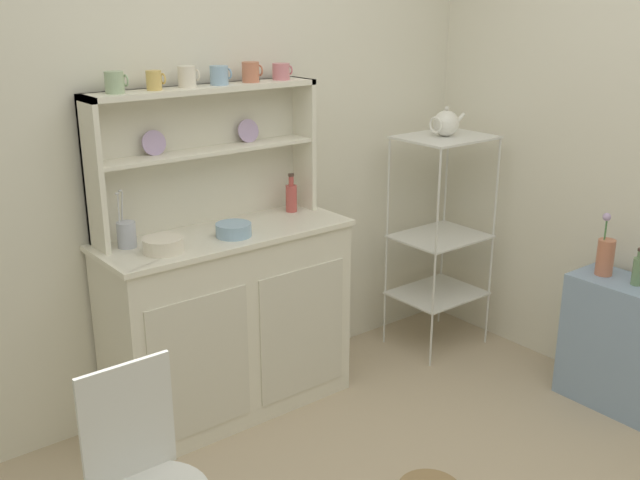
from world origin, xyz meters
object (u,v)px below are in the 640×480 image
(bowl_mixing_large, at_px, (163,245))
(porcelain_teapot, at_px, (446,123))
(hutch_cabinet, at_px, (229,321))
(cup_sage_0, at_px, (115,82))
(jam_bottle, at_px, (291,197))
(utensil_jar, at_px, (126,234))
(flower_vase, at_px, (605,254))
(oil_bottle, at_px, (638,270))
(hutch_shelf_unit, at_px, (203,144))
(side_shelf_blue, at_px, (618,343))
(wire_chair, at_px, (142,470))
(bakers_rack, at_px, (441,221))

(bowl_mixing_large, relative_size, porcelain_teapot, 0.74)
(hutch_cabinet, distance_m, cup_sage_0, 1.20)
(jam_bottle, height_order, utensil_jar, utensil_jar)
(hutch_cabinet, xyz_separation_m, cup_sage_0, (-0.41, 0.12, 1.12))
(flower_vase, relative_size, oil_bottle, 1.73)
(hutch_shelf_unit, distance_m, side_shelf_blue, 2.19)
(hutch_cabinet, xyz_separation_m, porcelain_teapot, (1.30, -0.11, 0.81))
(utensil_jar, xyz_separation_m, flower_vase, (1.94, -1.07, -0.22))
(wire_chair, bearing_deg, oil_bottle, -5.50)
(wire_chair, bearing_deg, bowl_mixing_large, 58.70)
(hutch_shelf_unit, xyz_separation_m, bowl_mixing_large, (-0.34, -0.24, -0.35))
(bowl_mixing_large, height_order, flower_vase, bowl_mixing_large)
(wire_chair, bearing_deg, jam_bottle, 38.04)
(oil_bottle, bearing_deg, side_shelf_blue, 90.00)
(hutch_shelf_unit, distance_m, wire_chair, 1.55)
(wire_chair, bearing_deg, porcelain_teapot, 20.75)
(wire_chair, bearing_deg, hutch_cabinet, 47.00)
(bakers_rack, height_order, bowl_mixing_large, bakers_rack)
(flower_vase, xyz_separation_m, oil_bottle, (0.00, -0.17, -0.03))
(utensil_jar, distance_m, flower_vase, 2.22)
(bowl_mixing_large, bearing_deg, porcelain_teapot, -1.44)
(flower_vase, bearing_deg, hutch_cabinet, 146.64)
(bowl_mixing_large, distance_m, utensil_jar, 0.18)
(porcelain_teapot, relative_size, oil_bottle, 1.28)
(bowl_mixing_large, distance_m, porcelain_teapot, 1.68)
(wire_chair, relative_size, oil_bottle, 4.77)
(utensil_jar, bearing_deg, cup_sage_0, 60.46)
(side_shelf_blue, relative_size, wire_chair, 0.75)
(bowl_mixing_large, bearing_deg, flower_vase, -26.40)
(bakers_rack, xyz_separation_m, flower_vase, (0.20, -0.87, 0.01))
(cup_sage_0, bearing_deg, hutch_shelf_unit, 5.79)
(wire_chair, relative_size, bowl_mixing_large, 5.02)
(porcelain_teapot, bearing_deg, hutch_cabinet, 174.97)
(porcelain_teapot, bearing_deg, cup_sage_0, 172.12)
(cup_sage_0, xyz_separation_m, oil_bottle, (1.91, -1.28, -0.87))
(hutch_shelf_unit, relative_size, oil_bottle, 6.15)
(hutch_cabinet, bearing_deg, jam_bottle, 11.24)
(side_shelf_blue, relative_size, utensil_jar, 2.59)
(hutch_cabinet, distance_m, bowl_mixing_large, 0.59)
(utensil_jar, relative_size, oil_bottle, 1.38)
(hutch_cabinet, height_order, bowl_mixing_large, bowl_mixing_large)
(side_shelf_blue, bearing_deg, porcelain_teapot, 101.49)
(bowl_mixing_large, relative_size, flower_vase, 0.55)
(utensil_jar, bearing_deg, flower_vase, -28.87)
(hutch_cabinet, height_order, cup_sage_0, cup_sage_0)
(wire_chair, xyz_separation_m, flower_vase, (2.36, -0.10, 0.22))
(bowl_mixing_large, xyz_separation_m, porcelain_teapot, (1.64, -0.04, 0.34))
(cup_sage_0, height_order, bowl_mixing_large, cup_sage_0)
(wire_chair, bearing_deg, flower_vase, -1.42)
(cup_sage_0, height_order, porcelain_teapot, cup_sage_0)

